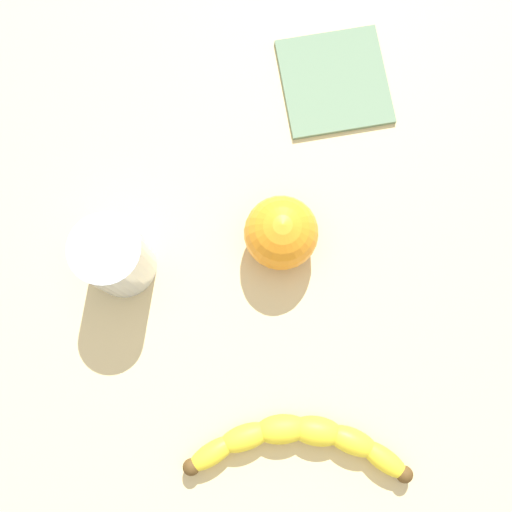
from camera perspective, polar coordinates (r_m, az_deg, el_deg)
The scene contains 5 objects.
wooden_tabletop at distance 72.44cm, azimuth -1.84°, elevation -7.16°, with size 120.00×120.00×3.00cm, color #DDC388.
banana at distance 69.73cm, azimuth 3.51°, elevation -16.34°, with size 12.91×21.95×3.11cm.
smoothie_glass at distance 68.42cm, azimuth -12.82°, elevation -0.27°, with size 7.31×7.31×10.22cm.
orange_fruit at distance 68.37cm, azimuth 1.96°, elevation 1.93°, with size 8.06×8.06×8.06cm, color orange.
folded_napkin at distance 78.69cm, azimuth 6.78°, elevation 15.15°, with size 12.53×12.29×0.60cm, color slate.
Camera 1 is at (-4.64, -0.40, 73.79)cm, focal length 44.67 mm.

